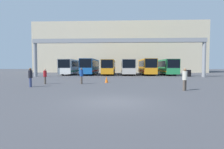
# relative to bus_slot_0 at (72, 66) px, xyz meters

# --- Properties ---
(ground_plane) EXTENTS (200.00, 200.00, 0.00)m
(ground_plane) POSITION_rel_bus_slot_0_xyz_m (10.27, -29.19, -1.86)
(ground_plane) COLOR #47474C
(building_backdrop) EXTENTS (50.46, 12.00, 14.70)m
(building_backdrop) POSITION_rel_bus_slot_0_xyz_m (10.27, 17.47, 5.49)
(building_backdrop) COLOR beige
(building_backdrop) RESTS_ON ground
(overhead_gantry) EXTENTS (30.17, 0.80, 6.67)m
(overhead_gantry) POSITION_rel_bus_slot_0_xyz_m (10.27, -7.63, 3.78)
(overhead_gantry) COLOR gray
(overhead_gantry) RESTS_ON ground
(bus_slot_0) EXTENTS (2.56, 11.34, 3.23)m
(bus_slot_0) POSITION_rel_bus_slot_0_xyz_m (0.00, 0.00, 0.00)
(bus_slot_0) COLOR silver
(bus_slot_0) RESTS_ON ground
(bus_slot_1) EXTENTS (2.53, 11.29, 3.35)m
(bus_slot_1) POSITION_rel_bus_slot_0_xyz_m (4.11, -0.02, 0.06)
(bus_slot_1) COLOR #1959A5
(bus_slot_1) RESTS_ON ground
(bus_slot_2) EXTENTS (2.45, 12.40, 3.16)m
(bus_slot_2) POSITION_rel_bus_slot_0_xyz_m (8.21, 0.53, -0.04)
(bus_slot_2) COLOR orange
(bus_slot_2) RESTS_ON ground
(bus_slot_3) EXTENTS (2.60, 11.21, 3.20)m
(bus_slot_3) POSITION_rel_bus_slot_0_xyz_m (12.32, -0.06, -0.02)
(bus_slot_3) COLOR beige
(bus_slot_3) RESTS_ON ground
(bus_slot_4) EXTENTS (2.46, 10.78, 3.32)m
(bus_slot_4) POSITION_rel_bus_slot_0_xyz_m (16.43, -0.28, 0.05)
(bus_slot_4) COLOR orange
(bus_slot_4) RESTS_ON ground
(bus_slot_5) EXTENTS (2.48, 12.20, 3.22)m
(bus_slot_5) POSITION_rel_bus_slot_0_xyz_m (20.53, 0.43, -0.01)
(bus_slot_5) COLOR #268C4C
(bus_slot_5) RESTS_ON ground
(pedestrian_near_center) EXTENTS (0.35, 0.35, 1.69)m
(pedestrian_near_center) POSITION_rel_bus_slot_0_xyz_m (6.56, -20.07, -0.97)
(pedestrian_near_center) COLOR brown
(pedestrian_near_center) RESTS_ON ground
(pedestrian_near_right) EXTENTS (0.34, 0.34, 1.62)m
(pedestrian_near_right) POSITION_rel_bus_slot_0_xyz_m (2.75, -20.37, -1.01)
(pedestrian_near_right) COLOR brown
(pedestrian_near_right) RESTS_ON ground
(pedestrian_mid_left) EXTENTS (0.36, 0.36, 1.73)m
(pedestrian_mid_left) POSITION_rel_bus_slot_0_xyz_m (15.62, -24.69, -0.95)
(pedestrian_mid_left) COLOR brown
(pedestrian_mid_left) RESTS_ON ground
(pedestrian_near_left) EXTENTS (0.36, 0.36, 1.73)m
(pedestrian_near_left) POSITION_rel_bus_slot_0_xyz_m (2.54, -22.98, -0.95)
(pedestrian_near_left) COLOR navy
(pedestrian_near_left) RESTS_ON ground
(traffic_cone) EXTENTS (0.38, 0.38, 0.71)m
(traffic_cone) POSITION_rel_bus_slot_0_xyz_m (9.10, -18.54, -1.51)
(traffic_cone) COLOR orange
(traffic_cone) RESTS_ON ground
(tire_stack) EXTENTS (1.04, 1.04, 1.20)m
(tire_stack) POSITION_rel_bus_slot_0_xyz_m (22.97, -6.25, -1.26)
(tire_stack) COLOR black
(tire_stack) RESTS_ON ground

